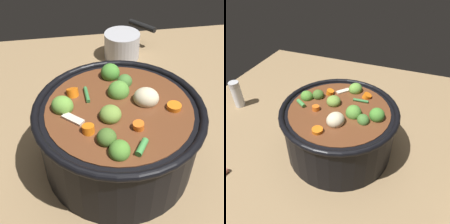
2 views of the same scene
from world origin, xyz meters
The scene contains 3 objects.
ground_plane centered at (0.00, 0.00, 0.00)m, with size 1.10×1.10×0.00m, color #8C704C.
cooking_pot centered at (0.00, 0.00, 0.08)m, with size 0.30×0.30×0.16m.
small_saucepan centered at (0.09, 0.39, 0.04)m, with size 0.17×0.16×0.08m.
Camera 1 is at (-0.07, -0.37, 0.46)m, focal length 46.48 mm.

